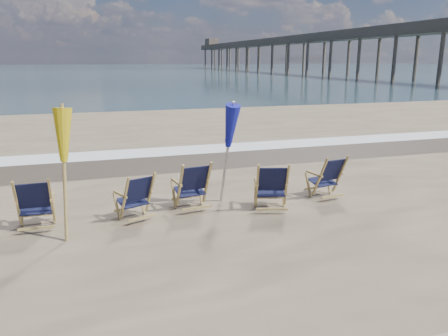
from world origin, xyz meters
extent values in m
plane|color=#314952|center=(0.00, 128.00, 0.00)|extent=(400.00, 400.00, 0.00)
cube|color=silver|center=(0.00, 8.30, 0.00)|extent=(200.00, 1.40, 0.01)
cube|color=#42362A|center=(0.00, 6.80, 0.00)|extent=(200.00, 2.60, 0.00)
cylinder|color=#A88C4B|center=(-2.80, 1.80, 1.07)|extent=(0.06, 0.06, 2.14)
cone|color=gold|center=(-2.80, 1.80, 1.66)|extent=(0.30, 0.30, 0.85)
cylinder|color=#A5A5AD|center=(0.20, 2.69, 1.05)|extent=(0.06, 0.06, 2.09)
cone|color=#151993|center=(0.20, 2.69, 1.62)|extent=(0.30, 0.30, 0.85)
camera|label=1|loc=(-2.36, -5.39, 2.89)|focal=35.00mm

